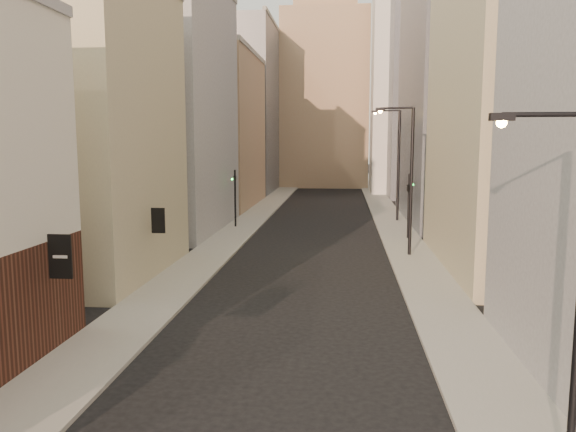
# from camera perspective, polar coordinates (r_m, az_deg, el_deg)

# --- Properties ---
(sidewalk_left) EXTENTS (3.00, 140.00, 0.15)m
(sidewalk_left) POSITION_cam_1_polar(r_m,az_deg,el_deg) (59.55, -2.71, 0.52)
(sidewalk_left) COLOR gray
(sidewalk_left) RESTS_ON ground
(sidewalk_right) EXTENTS (3.00, 140.00, 0.15)m
(sidewalk_right) POSITION_cam_1_polar(r_m,az_deg,el_deg) (59.11, 9.86, 0.37)
(sidewalk_right) COLOR gray
(sidewalk_right) RESTS_ON ground
(left_bldg_beige) EXTENTS (8.00, 12.00, 16.00)m
(left_bldg_beige) POSITION_cam_1_polar(r_m,az_deg,el_deg) (32.65, -20.09, 8.19)
(left_bldg_beige) COLOR tan
(left_bldg_beige) RESTS_ON ground
(left_bldg_grey) EXTENTS (8.00, 16.00, 20.00)m
(left_bldg_grey) POSITION_cam_1_polar(r_m,az_deg,el_deg) (47.67, -11.76, 10.57)
(left_bldg_grey) COLOR gray
(left_bldg_grey) RESTS_ON ground
(left_bldg_tan) EXTENTS (8.00, 18.00, 17.00)m
(left_bldg_tan) POSITION_cam_1_polar(r_m,az_deg,el_deg) (65.02, -6.97, 8.51)
(left_bldg_tan) COLOR tan
(left_bldg_tan) RESTS_ON ground
(left_bldg_wingrid) EXTENTS (8.00, 20.00, 24.00)m
(left_bldg_wingrid) POSITION_cam_1_polar(r_m,az_deg,el_deg) (84.78, -4.04, 10.69)
(left_bldg_wingrid) COLOR gray
(left_bldg_wingrid) RESTS_ON ground
(right_bldg_beige) EXTENTS (8.00, 16.00, 20.00)m
(right_bldg_beige) POSITION_cam_1_polar(r_m,az_deg,el_deg) (35.03, 22.55, 11.28)
(right_bldg_beige) COLOR tan
(right_bldg_beige) RESTS_ON ground
(right_bldg_wingrid) EXTENTS (8.00, 20.00, 26.00)m
(right_bldg_wingrid) POSITION_cam_1_polar(r_m,az_deg,el_deg) (54.69, 16.49, 13.17)
(right_bldg_wingrid) COLOR gray
(right_bldg_wingrid) RESTS_ON ground
(highrise) EXTENTS (21.00, 23.00, 51.20)m
(highrise) POSITION_cam_1_polar(r_m,az_deg,el_deg) (85.02, 17.29, 19.67)
(highrise) COLOR gray
(highrise) RESTS_ON ground
(clock_tower) EXTENTS (14.00, 14.00, 44.90)m
(clock_tower) POSITION_cam_1_polar(r_m,az_deg,el_deg) (96.08, 3.84, 13.70)
(clock_tower) COLOR tan
(clock_tower) RESTS_ON ground
(white_tower) EXTENTS (8.00, 8.00, 41.50)m
(white_tower) POSITION_cam_1_polar(r_m,az_deg,el_deg) (82.64, 11.46, 15.24)
(white_tower) COLOR silver
(white_tower) RESTS_ON ground
(streetlamp_near) EXTENTS (2.10, 0.21, 7.99)m
(streetlamp_near) POSITION_cam_1_polar(r_m,az_deg,el_deg) (13.08, 26.84, -5.77)
(streetlamp_near) COLOR black
(streetlamp_near) RESTS_ON ground
(streetlamp_mid) EXTENTS (2.42, 0.99, 9.56)m
(streetlamp_mid) POSITION_cam_1_polar(r_m,az_deg,el_deg) (36.52, 12.06, 4.38)
(streetlamp_mid) COLOR black
(streetlamp_mid) RESTS_ON ground
(streetlamp_far) EXTENTS (2.63, 0.90, 10.24)m
(streetlamp_far) POSITION_cam_1_polar(r_m,az_deg,el_deg) (52.52, 10.90, 5.77)
(streetlamp_far) COLOR black
(streetlamp_far) RESTS_ON ground
(traffic_light_left) EXTENTS (0.58, 0.51, 5.00)m
(traffic_light_left) POSITION_cam_1_polar(r_m,az_deg,el_deg) (48.00, -5.41, 3.06)
(traffic_light_left) COLOR black
(traffic_light_left) RESTS_ON ground
(traffic_light_right) EXTENTS (0.66, 0.65, 5.00)m
(traffic_light_right) POSITION_cam_1_polar(r_m,az_deg,el_deg) (42.95, 12.20, 2.51)
(traffic_light_right) COLOR black
(traffic_light_right) RESTS_ON ground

